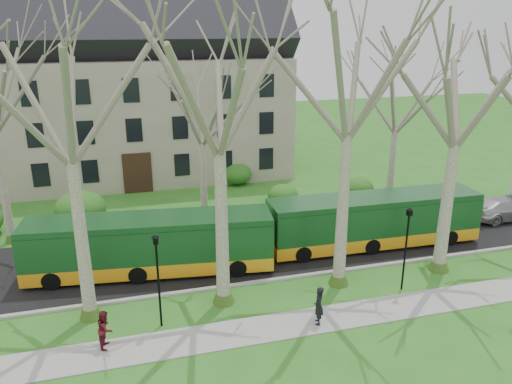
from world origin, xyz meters
TOP-DOWN VIEW (x-y plane):
  - ground at (0.00, 0.00)m, footprint 120.00×120.00m
  - sidewalk at (0.00, -2.50)m, footprint 70.00×2.00m
  - road at (0.00, 5.50)m, footprint 80.00×8.00m
  - curb at (0.00, 1.50)m, footprint 80.00×0.25m
  - building at (-6.00, 24.00)m, footprint 26.50×12.20m
  - tree_row_verge at (0.00, 0.30)m, footprint 49.00×7.00m
  - tree_row_far at (-1.33, 11.00)m, footprint 33.00×7.00m
  - lamp_row at (-0.00, -1.00)m, footprint 36.22×0.22m
  - hedges at (-4.67, 14.00)m, footprint 30.60×8.60m
  - bus_lead at (-6.01, 4.18)m, footprint 13.06×4.24m
  - bus_follow at (7.07, 4.13)m, footprint 12.79×3.00m
  - sedan at (17.74, 5.46)m, footprint 5.29×2.17m
  - pedestrian_a at (0.75, -2.76)m, footprint 0.60×0.75m
  - pedestrian_b at (-8.32, -1.97)m, footprint 0.77×0.91m

SIDE VIEW (x-z plane):
  - ground at x=0.00m, z-range 0.00..0.00m
  - sidewalk at x=0.00m, z-range 0.00..0.06m
  - road at x=0.00m, z-range 0.00..0.06m
  - curb at x=0.00m, z-range 0.00..0.14m
  - sedan at x=17.74m, z-range 0.06..1.59m
  - pedestrian_b at x=-8.32m, z-range 0.06..1.72m
  - pedestrian_a at x=0.75m, z-range 0.06..1.84m
  - hedges at x=-4.67m, z-range 0.00..2.00m
  - bus_follow at x=7.07m, z-range 0.06..3.24m
  - bus_lead at x=-6.01m, z-range 0.06..3.27m
  - lamp_row at x=0.00m, z-range 0.42..4.72m
  - tree_row_far at x=-1.33m, z-range 0.00..12.00m
  - tree_row_verge at x=0.00m, z-range 0.00..14.00m
  - building at x=-6.00m, z-range 0.07..16.07m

